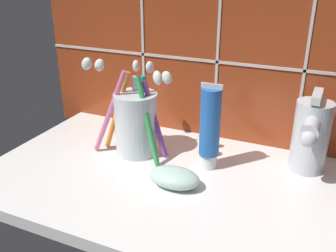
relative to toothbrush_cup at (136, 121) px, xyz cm
name	(u,v)px	position (x,y,z in cm)	size (l,w,h in cm)	color
sink_counter	(171,182)	(9.27, -5.56, -7.17)	(61.64, 36.43, 2.00)	white
tile_wall_backsplash	(212,31)	(9.28, 12.90, 14.49)	(71.64, 1.72, 45.32)	#933819
toothbrush_cup	(136,121)	(0.00, 0.00, 0.00)	(16.20, 10.13, 17.78)	silver
toothpaste_tube	(210,127)	(13.77, 0.00, 1.19)	(3.53, 3.36, 14.83)	white
sink_faucet	(311,135)	(28.99, 5.69, 0.35)	(5.85, 10.96, 13.56)	silver
soap_bar	(174,177)	(10.77, -7.75, -4.71)	(8.24, 5.33, 2.92)	silver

